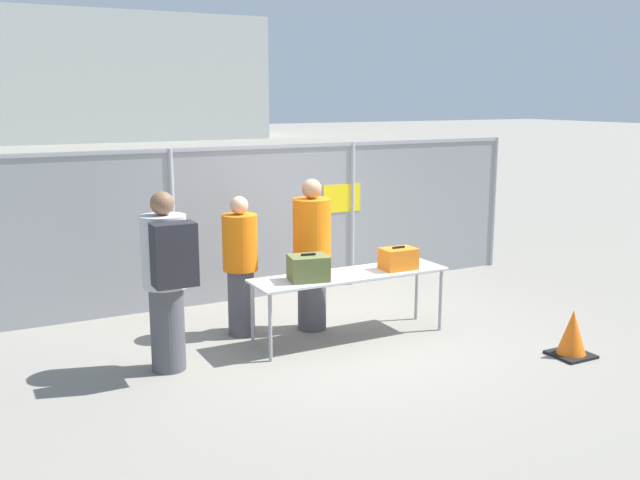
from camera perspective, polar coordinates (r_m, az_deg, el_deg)
name	(u,v)px	position (r m, az deg, el deg)	size (l,w,h in m)	color
ground_plane	(338,337)	(8.28, 1.48, -7.79)	(120.00, 120.00, 0.00)	gray
fence_section	(269,218)	(9.76, -4.14, 1.77)	(8.03, 0.07, 2.08)	#9EA0A5
inspection_table	(350,278)	(8.05, 2.42, -3.09)	(2.31, 0.61, 0.77)	silver
suitcase_olive	(308,268)	(7.71, -0.94, -2.25)	(0.47, 0.41, 0.30)	#566033
suitcase_orange	(398,259)	(8.26, 6.28, -1.49)	(0.40, 0.28, 0.27)	orange
traveler_hooded	(167,275)	(7.16, -12.14, -2.75)	(0.45, 0.70, 1.82)	#4C4C51
security_worker_near	(312,253)	(8.34, -0.65, -1.02)	(0.44, 0.44, 1.80)	#4C4C51
security_worker_far	(240,264)	(8.21, -6.39, -1.93)	(0.40, 0.40, 1.62)	#4C4C51
utility_trailer	(346,237)	(11.83, 2.11, 0.22)	(4.18, 1.93, 0.74)	silver
distant_hangar	(118,79)	(49.95, -15.83, 12.30)	(16.97, 10.64, 7.71)	#B2B7B2
traffic_cone	(572,335)	(8.10, 19.53, -7.18)	(0.41, 0.41, 0.51)	black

